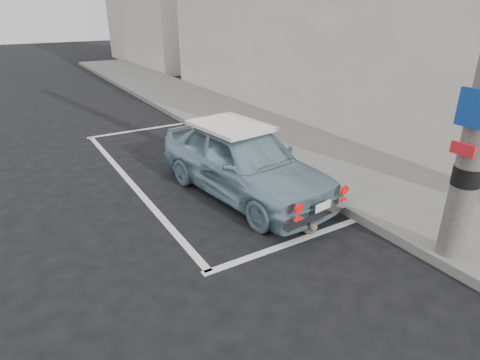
{
  "coord_description": "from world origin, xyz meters",
  "views": [
    {
      "loc": [
        -2.85,
        -4.51,
        3.28
      ],
      "look_at": [
        0.17,
        0.46,
        0.75
      ],
      "focal_mm": 30.0,
      "sensor_mm": 36.0,
      "label": 1
    }
  ],
  "objects": [
    {
      "name": "cat",
      "position": [
        0.89,
        -0.4,
        0.12
      ],
      "size": [
        0.27,
        0.49,
        0.27
      ],
      "rotation": [
        0.0,
        0.0,
        -0.15
      ],
      "color": "#665D4E",
      "rests_on": "ground"
    },
    {
      "name": "retro_coupe",
      "position": [
        0.79,
        1.36,
        0.67
      ],
      "size": [
        2.01,
        4.03,
        1.32
      ],
      "rotation": [
        0.0,
        0.0,
        0.12
      ],
      "color": "#799BAA",
      "rests_on": "ground"
    },
    {
      "name": "pline_front",
      "position": [
        0.5,
        6.5,
        0.0
      ],
      "size": [
        3.0,
        0.12,
        0.01
      ],
      "primitive_type": "cube",
      "color": "silver",
      "rests_on": "ground"
    },
    {
      "name": "sidewalk",
      "position": [
        3.2,
        2.0,
        0.07
      ],
      "size": [
        2.8,
        40.0,
        0.15
      ],
      "primitive_type": "cube",
      "color": "slate",
      "rests_on": "ground"
    },
    {
      "name": "pline_rear",
      "position": [
        0.5,
        -0.5,
        0.0
      ],
      "size": [
        3.0,
        0.12,
        0.01
      ],
      "primitive_type": "cube",
      "color": "silver",
      "rests_on": "ground"
    },
    {
      "name": "pline_side",
      "position": [
        -0.9,
        3.0,
        0.0
      ],
      "size": [
        0.12,
        7.0,
        0.01
      ],
      "primitive_type": "cube",
      "color": "silver",
      "rests_on": "ground"
    },
    {
      "name": "ground",
      "position": [
        0.0,
        0.0,
        0.0
      ],
      "size": [
        80.0,
        80.0,
        0.0
      ],
      "primitive_type": "plane",
      "color": "black",
      "rests_on": "ground"
    }
  ]
}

